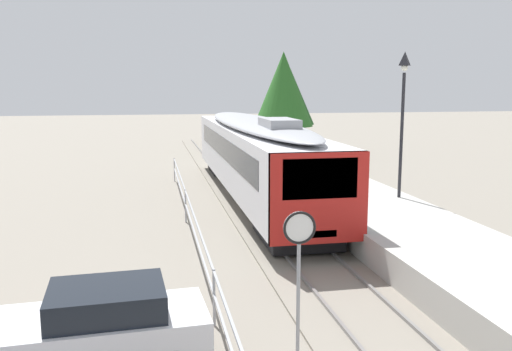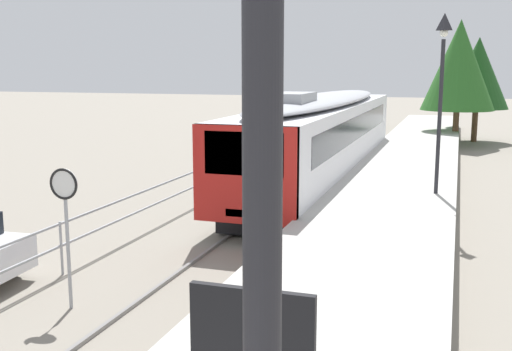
# 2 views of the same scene
# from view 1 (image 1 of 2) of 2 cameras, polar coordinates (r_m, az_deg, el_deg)

# --- Properties ---
(ground_plane) EXTENTS (160.00, 160.00, 0.00)m
(ground_plane) POSITION_cam_1_polar(r_m,az_deg,el_deg) (21.38, -6.77, -4.24)
(ground_plane) COLOR gray
(track_rails) EXTENTS (3.20, 60.00, 0.14)m
(track_rails) POSITION_cam_1_polar(r_m,az_deg,el_deg) (21.79, 1.14, -3.83)
(track_rails) COLOR gray
(track_rails) RESTS_ON ground
(commuter_train) EXTENTS (2.82, 19.34, 3.74)m
(commuter_train) POSITION_cam_1_polar(r_m,az_deg,el_deg) (24.03, -0.21, 2.52)
(commuter_train) COLOR silver
(commuter_train) RESTS_ON track_rails
(station_platform) EXTENTS (3.90, 60.00, 0.90)m
(station_platform) POSITION_cam_1_polar(r_m,az_deg,el_deg) (22.60, 9.23, -2.39)
(station_platform) COLOR #B7B5AD
(station_platform) RESTS_ON ground
(platform_lamp_mid_platform) EXTENTS (0.34, 0.34, 5.35)m
(platform_lamp_mid_platform) POSITION_cam_1_polar(r_m,az_deg,el_deg) (20.61, 15.25, 7.97)
(platform_lamp_mid_platform) COLOR #232328
(platform_lamp_mid_platform) RESTS_ON station_platform
(speed_limit_sign) EXTENTS (0.61, 0.10, 2.81)m
(speed_limit_sign) POSITION_cam_1_polar(r_m,az_deg,el_deg) (9.86, 4.58, -7.61)
(speed_limit_sign) COLOR #9EA0A5
(speed_limit_sign) RESTS_ON ground
(carpark_fence) EXTENTS (0.06, 36.06, 1.25)m
(carpark_fence) POSITION_cam_1_polar(r_m,az_deg,el_deg) (11.55, -4.46, -11.41)
(carpark_fence) COLOR #9EA0A5
(carpark_fence) RESTS_ON ground
(parked_hatchback_white) EXTENTS (4.10, 2.00, 1.53)m
(parked_hatchback_white) POSITION_cam_1_polar(r_m,az_deg,el_deg) (10.32, -16.44, -15.11)
(parked_hatchback_white) COLOR white
(parked_hatchback_white) RESTS_ON ground
(tree_behind_carpark) EXTENTS (3.92, 3.92, 6.58)m
(tree_behind_carpark) POSITION_cam_1_polar(r_m,az_deg,el_deg) (42.28, 3.50, 8.42)
(tree_behind_carpark) COLOR brown
(tree_behind_carpark) RESTS_ON ground
(tree_behind_station_far) EXTENTS (4.30, 4.30, 7.49)m
(tree_behind_station_far) POSITION_cam_1_polar(r_m,az_deg,el_deg) (39.34, 2.91, 9.07)
(tree_behind_station_far) COLOR brown
(tree_behind_station_far) RESTS_ON ground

